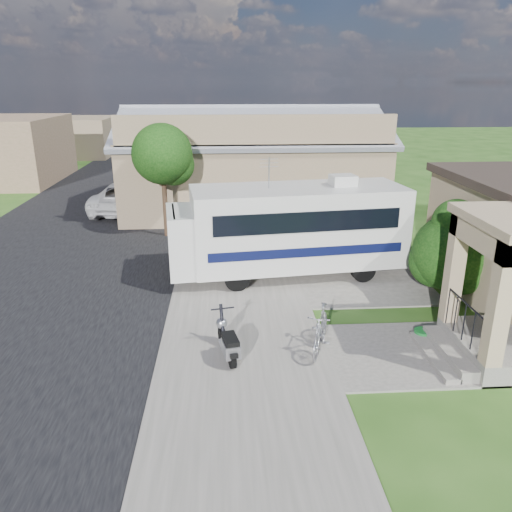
{
  "coord_description": "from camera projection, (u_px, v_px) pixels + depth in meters",
  "views": [
    {
      "loc": [
        -1.36,
        -11.08,
        6.04
      ],
      "look_at": [
        -0.5,
        2.5,
        1.3
      ],
      "focal_mm": 35.0,
      "sensor_mm": 36.0,
      "label": 1
    }
  ],
  "objects": [
    {
      "name": "motorhome",
      "position": [
        289.0,
        227.0,
        16.0
      ],
      "size": [
        7.73,
        3.23,
        3.85
      ],
      "rotation": [
        0.0,
        0.0,
        0.12
      ],
      "color": "#BABAB5",
      "rests_on": "ground"
    },
    {
      "name": "bicycle",
      "position": [
        321.0,
        332.0,
        11.65
      ],
      "size": [
        1.08,
        1.83,
        1.06
      ],
      "primitive_type": "imported",
      "rotation": [
        0.0,
        0.0,
        -0.35
      ],
      "color": "#97979E",
      "rests_on": "ground"
    },
    {
      "name": "distant_bldg_near",
      "position": [
        66.0,
        137.0,
        43.12
      ],
      "size": [
        8.0,
        7.0,
        3.2
      ],
      "primitive_type": "cube",
      "color": "#78654B",
      "rests_on": "ground"
    },
    {
      "name": "street_tree_c",
      "position": [
        192.0,
        124.0,
        37.7
      ],
      "size": [
        2.44,
        2.4,
        4.42
      ],
      "color": "black",
      "rests_on": "ground"
    },
    {
      "name": "van",
      "position": [
        143.0,
        172.0,
        30.89
      ],
      "size": [
        2.29,
        5.6,
        1.62
      ],
      "primitive_type": "imported",
      "rotation": [
        0.0,
        0.0,
        -0.0
      ],
      "color": "silver",
      "rests_on": "ground"
    },
    {
      "name": "pickup_truck",
      "position": [
        130.0,
        196.0,
        24.58
      ],
      "size": [
        3.41,
        5.76,
        1.5
      ],
      "primitive_type": "imported",
      "rotation": [
        0.0,
        0.0,
        2.96
      ],
      "color": "silver",
      "rests_on": "ground"
    },
    {
      "name": "shrub",
      "position": [
        453.0,
        249.0,
        14.29
      ],
      "size": [
        2.44,
        2.33,
        3.0
      ],
      "color": "black",
      "rests_on": "ground"
    },
    {
      "name": "garden_hose",
      "position": [
        422.0,
        335.0,
        12.42
      ],
      "size": [
        0.43,
        0.43,
        0.19
      ],
      "primitive_type": "cylinder",
      "color": "#136324",
      "rests_on": "ground"
    },
    {
      "name": "ground",
      "position": [
        282.0,
        337.0,
        12.51
      ],
      "size": [
        120.0,
        120.0,
        0.0
      ],
      "primitive_type": "plane",
      "color": "#214412"
    },
    {
      "name": "driveway_slab",
      "position": [
        311.0,
        271.0,
        16.83
      ],
      "size": [
        7.0,
        6.0,
        0.05
      ],
      "primitive_type": "cube",
      "color": "#5F5B55",
      "rests_on": "ground"
    },
    {
      "name": "scooter",
      "position": [
        228.0,
        342.0,
        11.34
      ],
      "size": [
        0.67,
        1.57,
        1.04
      ],
      "rotation": [
        0.0,
        0.0,
        0.21
      ],
      "color": "black",
      "rests_on": "ground"
    },
    {
      "name": "street_tree_b",
      "position": [
        183.0,
        130.0,
        29.12
      ],
      "size": [
        2.44,
        2.4,
        4.73
      ],
      "color": "black",
      "rests_on": "ground"
    },
    {
      "name": "walk_slab",
      "position": [
        414.0,
        353.0,
        11.74
      ],
      "size": [
        4.0,
        3.0,
        0.05
      ],
      "primitive_type": "cube",
      "color": "#5F5B55",
      "rests_on": "ground"
    },
    {
      "name": "warehouse",
      "position": [
        251.0,
        168.0,
        25.02
      ],
      "size": [
        12.5,
        8.4,
        5.04
      ],
      "color": "#78654B",
      "rests_on": "ground"
    },
    {
      "name": "street_tree_a",
      "position": [
        165.0,
        157.0,
        19.75
      ],
      "size": [
        2.44,
        2.4,
        4.58
      ],
      "color": "black",
      "rests_on": "ground"
    },
    {
      "name": "street_slab",
      "position": [
        83.0,
        231.0,
        21.48
      ],
      "size": [
        9.0,
        80.0,
        0.02
      ],
      "primitive_type": "cube",
      "color": "black",
      "rests_on": "ground"
    },
    {
      "name": "sidewalk_slab",
      "position": [
        234.0,
        227.0,
        21.86
      ],
      "size": [
        4.0,
        80.0,
        0.06
      ],
      "primitive_type": "cube",
      "color": "#5F5B55",
      "rests_on": "ground"
    }
  ]
}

